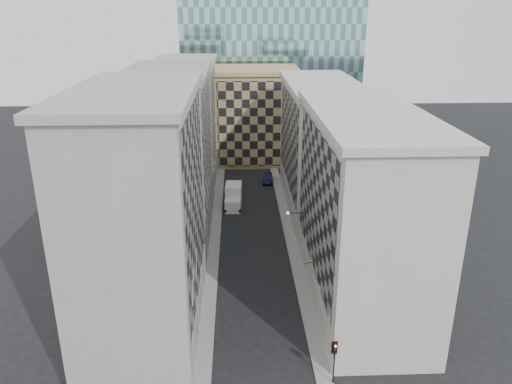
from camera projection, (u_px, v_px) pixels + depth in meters
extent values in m
cube|color=gray|center=(215.00, 238.00, 69.23)|extent=(1.50, 100.00, 0.15)
cube|color=gray|center=(290.00, 237.00, 69.62)|extent=(1.50, 100.00, 0.15)
cube|color=gray|center=(143.00, 217.00, 47.23)|extent=(10.00, 22.00, 23.00)
cube|color=gray|center=(194.00, 202.00, 46.89)|extent=(0.25, 19.36, 18.00)
cube|color=gray|center=(198.00, 306.00, 50.88)|extent=(0.45, 21.12, 3.20)
cube|color=gray|center=(132.00, 92.00, 43.08)|extent=(10.80, 22.80, 0.70)
cylinder|color=gray|center=(189.00, 354.00, 42.95)|extent=(0.90, 0.90, 4.40)
cylinder|color=gray|center=(194.00, 316.00, 48.09)|extent=(0.90, 0.90, 4.40)
cylinder|color=gray|center=(198.00, 286.00, 53.24)|extent=(0.90, 0.90, 4.40)
cylinder|color=gray|center=(201.00, 262.00, 58.39)|extent=(0.90, 0.90, 4.40)
cube|color=gray|center=(171.00, 157.00, 68.00)|extent=(10.00, 22.00, 22.00)
cube|color=gray|center=(207.00, 146.00, 67.65)|extent=(0.25, 19.36, 17.00)
cube|color=gray|center=(209.00, 219.00, 71.47)|extent=(0.45, 21.12, 3.20)
cube|color=gray|center=(166.00, 72.00, 64.02)|extent=(10.80, 22.80, 0.70)
cylinder|color=gray|center=(204.00, 241.00, 63.53)|extent=(0.90, 0.90, 4.40)
cylinder|color=gray|center=(207.00, 223.00, 68.68)|extent=(0.90, 0.90, 4.40)
cylinder|color=gray|center=(208.00, 208.00, 73.83)|extent=(0.90, 0.90, 4.40)
cylinder|color=gray|center=(210.00, 195.00, 78.97)|extent=(0.90, 0.90, 4.40)
cube|color=gray|center=(186.00, 124.00, 88.76)|extent=(10.00, 22.00, 21.00)
cube|color=gray|center=(213.00, 116.00, 88.41)|extent=(0.25, 19.36, 16.00)
cube|color=gray|center=(215.00, 171.00, 92.06)|extent=(0.45, 21.12, 3.20)
cube|color=gray|center=(183.00, 62.00, 84.95)|extent=(10.80, 22.80, 0.70)
cylinder|color=gray|center=(212.00, 183.00, 84.12)|extent=(0.90, 0.90, 4.40)
cylinder|color=gray|center=(213.00, 173.00, 89.27)|extent=(0.90, 0.90, 4.40)
cylinder|color=gray|center=(214.00, 164.00, 94.41)|extent=(0.90, 0.90, 4.40)
cylinder|color=gray|center=(215.00, 156.00, 99.56)|extent=(0.90, 0.90, 4.40)
cube|color=beige|center=(362.00, 212.00, 52.31)|extent=(10.00, 26.00, 20.00)
cube|color=gray|center=(316.00, 199.00, 51.61)|extent=(0.25, 22.88, 15.00)
cube|color=beige|center=(313.00, 283.00, 55.08)|extent=(0.45, 24.96, 3.20)
cube|color=beige|center=(370.00, 114.00, 48.69)|extent=(10.80, 26.80, 0.70)
cylinder|color=beige|center=(332.00, 337.00, 45.15)|extent=(0.90, 0.90, 4.40)
cylinder|color=beige|center=(322.00, 304.00, 50.01)|extent=(0.90, 0.90, 4.40)
cylinder|color=beige|center=(315.00, 278.00, 54.88)|extent=(0.90, 0.90, 4.40)
cylinder|color=beige|center=(308.00, 256.00, 59.74)|extent=(0.90, 0.90, 4.40)
cylinder|color=beige|center=(303.00, 237.00, 64.61)|extent=(0.90, 0.90, 4.40)
cube|color=beige|center=(320.00, 148.00, 77.76)|extent=(10.00, 28.00, 19.00)
cube|color=gray|center=(289.00, 139.00, 77.05)|extent=(0.25, 24.64, 14.00)
cube|color=beige|center=(289.00, 196.00, 80.35)|extent=(0.45, 26.88, 3.20)
cube|color=beige|center=(323.00, 84.00, 74.30)|extent=(10.80, 28.80, 0.70)
cube|color=tan|center=(256.00, 117.00, 101.93)|extent=(16.00, 14.00, 18.00)
cube|color=tan|center=(258.00, 125.00, 95.28)|extent=(15.20, 0.25, 16.50)
cube|color=tan|center=(256.00, 70.00, 98.63)|extent=(16.80, 14.80, 0.80)
cube|color=#2F2925|center=(245.00, 82.00, 113.20)|extent=(6.00, 6.00, 28.00)
cube|color=#2F2925|center=(244.00, 14.00, 108.05)|extent=(7.00, 7.00, 1.40)
cylinder|color=gray|center=(193.00, 287.00, 42.10)|extent=(0.10, 2.33, 2.33)
cylinder|color=gray|center=(196.00, 264.00, 45.84)|extent=(0.10, 2.33, 2.33)
cylinder|color=black|center=(295.00, 213.00, 61.85)|extent=(1.80, 0.08, 0.08)
sphere|color=#FFE5B2|center=(288.00, 213.00, 61.82)|extent=(0.36, 0.36, 0.36)
cylinder|color=black|center=(334.00, 368.00, 42.06)|extent=(0.13, 0.13, 2.98)
cube|color=black|center=(335.00, 348.00, 41.36)|extent=(0.32, 0.26, 1.02)
cube|color=black|center=(335.00, 347.00, 41.52)|extent=(0.51, 0.04, 1.16)
sphere|color=#FF0C07|center=(336.00, 346.00, 41.10)|extent=(0.19, 0.19, 0.19)
sphere|color=#331E05|center=(335.00, 350.00, 41.22)|extent=(0.19, 0.19, 0.19)
sphere|color=black|center=(335.00, 353.00, 41.34)|extent=(0.19, 0.19, 0.19)
cube|color=white|center=(233.00, 205.00, 78.13)|extent=(2.54, 2.75, 1.99)
cube|color=white|center=(234.00, 194.00, 80.57)|extent=(2.71, 4.08, 3.43)
cylinder|color=black|center=(226.00, 210.00, 77.48)|extent=(0.37, 1.01, 0.99)
cylinder|color=black|center=(240.00, 210.00, 77.48)|extent=(0.37, 1.01, 0.99)
cylinder|color=black|center=(227.00, 198.00, 82.24)|extent=(0.37, 1.01, 0.99)
cylinder|color=black|center=(241.00, 198.00, 82.24)|extent=(0.37, 1.01, 0.99)
imported|color=#0E0E35|center=(268.00, 178.00, 91.00)|extent=(2.01, 4.83, 1.55)
cylinder|color=black|center=(309.00, 263.00, 53.89)|extent=(0.86, 0.33, 0.06)
cube|color=#BEB48B|center=(307.00, 266.00, 54.03)|extent=(0.30, 0.76, 0.77)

